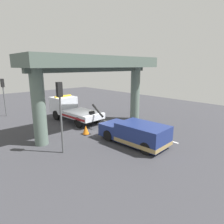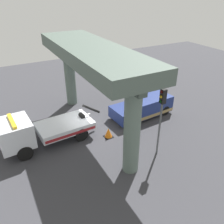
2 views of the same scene
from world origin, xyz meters
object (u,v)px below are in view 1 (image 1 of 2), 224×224
at_px(tow_truck_white, 71,109).
at_px(towed_van_green, 136,134).
at_px(traffic_cone_orange, 86,130).
at_px(traffic_light_near, 60,103).
at_px(traffic_light_far, 3,89).

bearing_deg(tow_truck_white, towed_van_green, -179.63).
bearing_deg(towed_van_green, tow_truck_white, 0.37).
bearing_deg(traffic_cone_orange, traffic_light_near, 121.29).
height_order(tow_truck_white, towed_van_green, tow_truck_white).
height_order(tow_truck_white, traffic_light_near, traffic_light_near).
relative_size(traffic_light_near, traffic_light_far, 1.10).
distance_m(traffic_light_near, traffic_light_far, 13.00).
distance_m(towed_van_green, traffic_cone_orange, 4.44).
bearing_deg(traffic_cone_orange, traffic_light_far, 15.94).
distance_m(tow_truck_white, traffic_light_near, 8.31).
bearing_deg(traffic_light_near, tow_truck_white, -34.99).
bearing_deg(traffic_cone_orange, towed_van_green, -160.24).
bearing_deg(traffic_light_near, towed_van_green, -115.68).
xyz_separation_m(towed_van_green, traffic_light_near, (2.24, 4.66, 2.56)).
relative_size(towed_van_green, traffic_light_near, 1.16).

